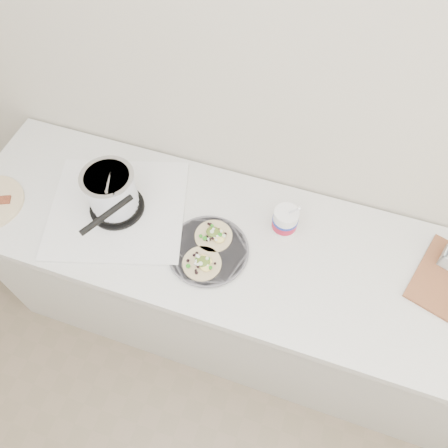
% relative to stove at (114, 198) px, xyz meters
% --- Properties ---
extents(counter, '(2.44, 0.66, 0.90)m').
position_rel_stove_xyz_m(counter, '(0.59, 0.02, -0.53)').
color(counter, beige).
rests_on(counter, ground).
extents(stove, '(0.65, 0.62, 0.25)m').
position_rel_stove_xyz_m(stove, '(0.00, 0.00, 0.00)').
color(stove, silver).
rests_on(stove, counter).
extents(taco_plate, '(0.31, 0.31, 0.04)m').
position_rel_stove_xyz_m(taco_plate, '(0.40, -0.06, -0.07)').
color(taco_plate, '#58565D').
rests_on(taco_plate, counter).
extents(tub, '(0.10, 0.10, 0.22)m').
position_rel_stove_xyz_m(tub, '(0.65, 0.12, -0.02)').
color(tub, white).
rests_on(tub, counter).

